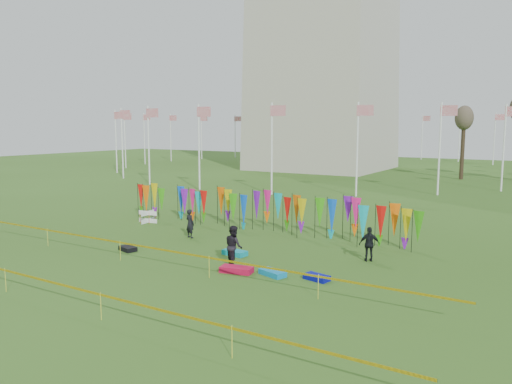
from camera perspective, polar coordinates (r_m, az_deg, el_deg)
The scene contains 14 objects.
ground at distance 23.26m, azimuth -9.62°, elevation -7.53°, with size 160.00×160.00×0.00m, color #2D5016.
flagpole_ring at distance 71.00m, azimuth 7.62°, elevation 5.89°, with size 57.40×56.16×8.00m.
banner_row at distance 28.60m, azimuth 0.44°, elevation -1.83°, with size 18.64×0.64×2.22m.
caution_tape_near at distance 22.22m, azimuth -12.48°, elevation -6.25°, with size 26.00×0.02×0.90m.
caution_tape_far at distance 18.94m, azimuth -23.75°, elevation -9.15°, with size 26.00×0.02×0.90m.
box_kite at distance 31.85m, azimuth -12.26°, elevation -2.79°, with size 0.69×0.69×0.76m.
person_left at distance 27.19m, azimuth -7.56°, elevation -3.60°, with size 0.57×0.42×1.56m, color black.
person_mid at distance 21.56m, azimuth -2.56°, elevation -6.18°, with size 0.87×0.54×1.79m, color black.
person_right at distance 22.92m, azimuth 12.84°, elevation -5.83°, with size 0.91×0.52×1.56m, color black.
kite_bag_turquoise at distance 23.55m, azimuth -2.44°, elevation -6.95°, with size 1.16×0.58×0.23m, color #0B95AA.
kite_bag_blue at distance 20.03m, azimuth 6.96°, elevation -9.66°, with size 1.00×0.52×0.21m, color #090F95.
kite_bag_red at distance 20.86m, azimuth -2.24°, elevation -8.85°, with size 1.34×0.61×0.25m, color red.
kite_bag_black at distance 25.11m, azimuth -14.44°, elevation -6.28°, with size 0.93×0.54×0.21m, color black.
kite_bag_teal at distance 20.45m, azimuth 1.90°, elevation -9.22°, with size 1.14×0.55×0.22m, color #0E87C5.
Camera 1 is at (14.87, -16.83, 6.03)m, focal length 35.00 mm.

